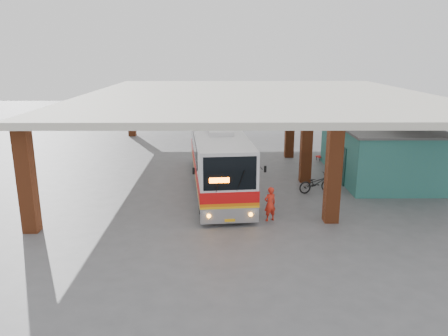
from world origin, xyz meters
The scene contains 8 objects.
ground centered at (0.00, 0.00, 0.00)m, with size 90.00×90.00×0.00m, color #515154.
brick_columns centered at (1.43, 5.00, 2.17)m, with size 20.10×21.60×4.35m.
canopy_roof centered at (0.50, 6.50, 4.50)m, with size 21.00×23.00×0.30m, color beige.
shop_building centered at (7.49, 4.00, 1.56)m, with size 5.20×8.20×3.11m.
coach_bus centered at (-1.93, 2.09, 1.70)m, with size 3.57×11.94×3.43m.
motorcycle centered at (3.22, 1.02, 0.51)m, with size 0.67×1.94×1.02m, color black.
pedestrian centered at (0.37, -2.90, 0.76)m, with size 0.56×0.37×1.53m, color red.
red_chair centered at (5.10, 8.01, 0.41)m, with size 0.61×0.61×0.90m.
Camera 1 is at (-1.75, -20.71, 7.15)m, focal length 35.00 mm.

